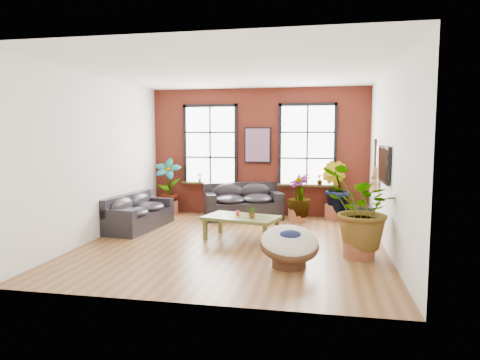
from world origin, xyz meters
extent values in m
cube|color=brown|center=(0.00, 0.00, -0.01)|extent=(6.00, 6.50, 0.02)
cube|color=white|center=(0.00, 0.00, 3.51)|extent=(6.00, 6.50, 0.02)
cube|color=#4C1911|center=(0.00, 3.26, 1.75)|extent=(6.00, 0.02, 3.50)
cube|color=silver|center=(0.00, -3.26, 1.75)|extent=(6.00, 0.02, 3.50)
cube|color=silver|center=(-3.01, 0.00, 1.75)|extent=(0.02, 6.50, 3.50)
cube|color=silver|center=(3.01, 0.00, 1.75)|extent=(0.02, 6.50, 3.50)
cube|color=white|center=(-1.35, 3.20, 1.95)|extent=(1.40, 0.02, 2.10)
cube|color=#2E220C|center=(-1.35, 3.13, 0.87)|extent=(1.60, 0.22, 0.06)
cube|color=white|center=(1.35, 3.20, 1.95)|extent=(1.40, 0.02, 2.10)
cube|color=#2E220C|center=(1.35, 3.13, 0.87)|extent=(1.60, 0.22, 0.06)
cube|color=black|center=(-0.31, 2.63, 0.23)|extent=(2.24, 1.65, 0.46)
cube|color=black|center=(-0.44, 2.98, 0.69)|extent=(1.97, 0.95, 0.47)
cube|color=black|center=(-1.14, 2.31, 0.58)|extent=(0.58, 1.01, 0.24)
cube|color=black|center=(0.53, 2.95, 0.58)|extent=(0.58, 1.01, 0.24)
ellipsoid|color=black|center=(-0.65, 2.44, 0.53)|extent=(1.09, 1.08, 0.26)
ellipsoid|color=black|center=(-0.75, 2.71, 0.69)|extent=(0.89, 0.55, 0.45)
ellipsoid|color=black|center=(0.07, 2.72, 0.53)|extent=(1.09, 1.08, 0.26)
ellipsoid|color=black|center=(-0.03, 2.98, 0.69)|extent=(0.89, 0.55, 0.45)
cube|color=black|center=(-2.52, 0.94, 0.20)|extent=(1.06, 2.13, 0.40)
cube|color=black|center=(-2.84, 0.97, 0.61)|extent=(0.42, 2.07, 0.41)
cube|color=black|center=(-2.61, 0.02, 0.51)|extent=(0.88, 0.30, 0.21)
cube|color=black|center=(-2.43, 1.85, 0.51)|extent=(0.88, 0.30, 0.21)
ellipsoid|color=black|center=(-2.51, 0.53, 0.46)|extent=(0.81, 0.97, 0.23)
ellipsoid|color=black|center=(-2.76, 0.55, 0.61)|extent=(0.32, 0.92, 0.39)
ellipsoid|color=black|center=(-2.43, 1.34, 0.46)|extent=(0.81, 0.97, 0.23)
ellipsoid|color=black|center=(-2.68, 1.36, 0.61)|extent=(0.32, 0.92, 0.39)
cube|color=#444D1B|center=(0.08, 0.35, 0.46)|extent=(1.72, 1.23, 0.07)
cube|color=#2E220C|center=(0.04, 0.21, 0.50)|extent=(1.50, 0.39, 0.00)
cube|color=#2E220C|center=(0.11, 0.50, 0.50)|extent=(1.50, 0.39, 0.00)
cube|color=#444D1B|center=(-0.68, 0.18, 0.22)|extent=(0.09, 0.09, 0.43)
cube|color=#444D1B|center=(0.65, -0.16, 0.22)|extent=(0.09, 0.09, 0.43)
cube|color=#444D1B|center=(-0.50, 0.86, 0.22)|extent=(0.09, 0.09, 0.43)
cube|color=#444D1B|center=(0.83, 0.53, 0.22)|extent=(0.09, 0.09, 0.43)
cylinder|color=#B82E32|center=(-0.02, 0.43, 0.55)|extent=(0.11, 0.11, 0.10)
cylinder|color=#462B19|center=(1.23, -1.40, 0.12)|extent=(0.71, 0.71, 0.23)
torus|color=#462B19|center=(1.23, -1.40, 0.38)|extent=(1.23, 1.23, 0.46)
ellipsoid|color=beige|center=(1.23, -1.40, 0.44)|extent=(1.19, 1.23, 0.62)
ellipsoid|color=#141A3F|center=(1.24, -1.45, 0.56)|extent=(0.45, 0.40, 0.17)
cube|color=black|center=(0.00, 3.19, 1.95)|extent=(0.74, 0.04, 0.98)
cube|color=#0C7F8C|center=(0.00, 3.16, 1.95)|extent=(0.66, 0.02, 0.90)
cube|color=black|center=(2.95, 0.30, 1.65)|extent=(0.06, 1.25, 0.72)
cube|color=black|center=(2.92, 0.30, 1.65)|extent=(0.01, 1.15, 0.62)
cylinder|color=#B27F4C|center=(2.90, 1.35, 1.13)|extent=(0.09, 0.38, 0.38)
cylinder|color=#B27F4C|center=(2.90, 1.35, 1.38)|extent=(0.09, 0.30, 0.30)
cylinder|color=black|center=(2.90, 1.35, 1.13)|extent=(0.09, 0.11, 0.11)
cube|color=#2E220C|center=(2.90, 1.35, 1.75)|extent=(0.04, 0.05, 0.55)
cube|color=#2E220C|center=(2.90, 1.35, 2.07)|extent=(0.06, 0.06, 0.14)
cube|color=black|center=(2.65, 2.20, 0.24)|extent=(0.62, 0.53, 0.49)
cylinder|color=brown|center=(-2.46, 2.84, 0.18)|extent=(0.66, 0.66, 0.37)
cylinder|color=brown|center=(2.12, 2.90, 0.20)|extent=(0.71, 0.71, 0.40)
cylinder|color=brown|center=(2.43, -0.60, 0.21)|extent=(0.58, 0.58, 0.42)
cylinder|color=brown|center=(1.15, 2.44, 0.17)|extent=(0.61, 0.61, 0.34)
imported|color=#0E3610|center=(-2.49, 2.85, 0.87)|extent=(0.81, 0.59, 1.44)
imported|color=#0E3610|center=(2.10, 2.89, 0.85)|extent=(0.99, 0.97, 1.40)
imported|color=#0E3610|center=(2.45, -0.64, 0.91)|extent=(1.78, 1.79, 1.50)
imported|color=#0E3610|center=(1.19, 2.43, 0.69)|extent=(0.87, 0.87, 1.10)
imported|color=#0E3610|center=(0.33, 0.23, 0.62)|extent=(0.23, 0.20, 0.25)
imported|color=#0E3610|center=(-1.65, 3.13, 1.04)|extent=(0.17, 0.17, 0.27)
imported|color=#0E3610|center=(1.70, 3.13, 1.04)|extent=(0.19, 0.19, 0.27)
camera|label=1|loc=(1.73, -8.48, 2.22)|focal=32.00mm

